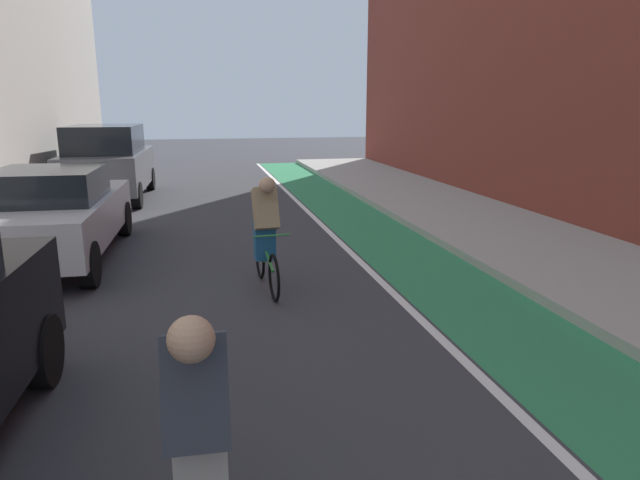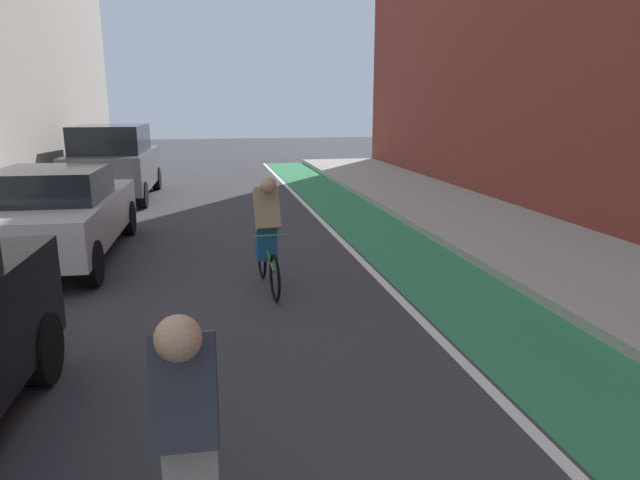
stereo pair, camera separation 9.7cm
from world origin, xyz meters
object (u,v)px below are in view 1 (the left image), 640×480
at_px(parked_sedan_white, 54,214).
at_px(cyclist_trailing, 265,230).
at_px(parked_suv_gray, 108,162).
at_px(cyclist_mid, 200,448).

distance_m(parked_sedan_white, cyclist_trailing, 3.88).
relative_size(parked_suv_gray, cyclist_trailing, 2.57).
relative_size(parked_sedan_white, cyclist_mid, 2.61).
height_order(parked_suv_gray, cyclist_mid, parked_suv_gray).
relative_size(cyclist_mid, cyclist_trailing, 1.01).
bearing_deg(parked_sedan_white, cyclist_mid, -72.20).
bearing_deg(parked_sedan_white, parked_suv_gray, 90.00).
height_order(parked_sedan_white, cyclist_trailing, cyclist_trailing).
xyz_separation_m(cyclist_mid, cyclist_trailing, (0.93, 4.88, 0.04)).
xyz_separation_m(parked_suv_gray, cyclist_mid, (2.27, -13.27, -0.21)).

